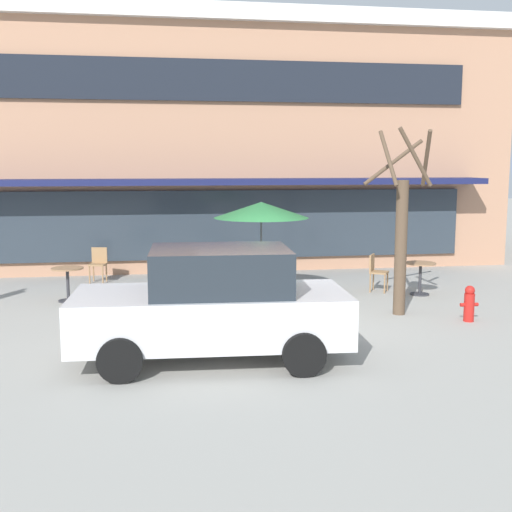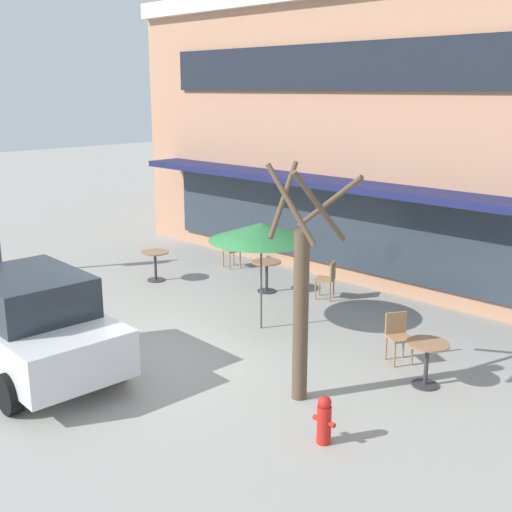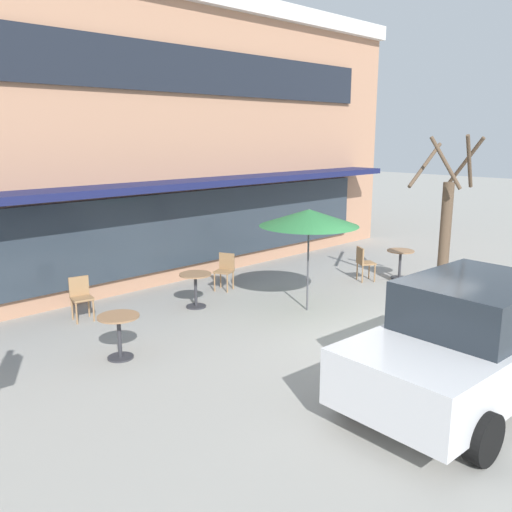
# 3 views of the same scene
# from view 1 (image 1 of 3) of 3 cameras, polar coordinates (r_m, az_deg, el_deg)

# --- Properties ---
(ground_plane) EXTENTS (80.00, 80.00, 0.00)m
(ground_plane) POSITION_cam_1_polar(r_m,az_deg,el_deg) (12.30, 0.75, -6.08)
(ground_plane) COLOR #9E9B93
(building_facade) EXTENTS (16.77, 9.10, 7.29)m
(building_facade) POSITION_cam_1_polar(r_m,az_deg,el_deg) (21.81, -3.68, 9.82)
(building_facade) COLOR tan
(building_facade) RESTS_ON ground
(cafe_table_near_wall) EXTENTS (0.70, 0.70, 0.76)m
(cafe_table_near_wall) POSITION_cam_1_polar(r_m,az_deg,el_deg) (15.95, -6.30, -0.91)
(cafe_table_near_wall) COLOR #333338
(cafe_table_near_wall) RESTS_ON ground
(cafe_table_streetside) EXTENTS (0.70, 0.70, 0.76)m
(cafe_table_streetside) POSITION_cam_1_polar(r_m,az_deg,el_deg) (15.37, 14.40, -1.47)
(cafe_table_streetside) COLOR #333338
(cafe_table_streetside) RESTS_ON ground
(cafe_table_by_tree) EXTENTS (0.70, 0.70, 0.76)m
(cafe_table_by_tree) POSITION_cam_1_polar(r_m,az_deg,el_deg) (14.78, -16.40, -1.94)
(cafe_table_by_tree) COLOR #333338
(cafe_table_by_tree) RESTS_ON ground
(patio_umbrella_green_folded) EXTENTS (2.10, 2.10, 2.20)m
(patio_umbrella_green_folded) POSITION_cam_1_polar(r_m,az_deg,el_deg) (14.12, 0.47, 4.11)
(patio_umbrella_green_folded) COLOR #4C4C51
(patio_umbrella_green_folded) RESTS_ON ground
(cafe_chair_0) EXTENTS (0.55, 0.55, 0.89)m
(cafe_chair_0) POSITION_cam_1_polar(r_m,az_deg,el_deg) (15.54, 10.62, -1.21)
(cafe_chair_0) COLOR #9E754C
(cafe_chair_0) RESTS_ON ground
(cafe_chair_1) EXTENTS (0.47, 0.47, 0.89)m
(cafe_chair_1) POSITION_cam_1_polar(r_m,az_deg,el_deg) (16.98, -13.82, -0.51)
(cafe_chair_1) COLOR #9E754C
(cafe_chair_1) RESTS_ON ground
(cafe_chair_2) EXTENTS (0.53, 0.53, 0.89)m
(cafe_chair_2) POSITION_cam_1_polar(r_m,az_deg,el_deg) (16.67, -1.64, -0.44)
(cafe_chair_2) COLOR #9E754C
(cafe_chair_2) RESTS_ON ground
(parked_sedan) EXTENTS (4.29, 2.18, 1.76)m
(parked_sedan) POSITION_cam_1_polar(r_m,az_deg,el_deg) (9.95, -3.82, -4.33)
(parked_sedan) COLOR silver
(parked_sedan) RESTS_ON ground
(street_tree) EXTENTS (1.25, 1.23, 3.73)m
(street_tree) POSITION_cam_1_polar(r_m,az_deg,el_deg) (13.14, 12.82, 2.08)
(street_tree) COLOR brown
(street_tree) RESTS_ON ground
(fire_hydrant) EXTENTS (0.36, 0.20, 0.71)m
(fire_hydrant) POSITION_cam_1_polar(r_m,az_deg,el_deg) (13.10, 18.43, -4.02)
(fire_hydrant) COLOR red
(fire_hydrant) RESTS_ON ground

